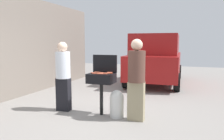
# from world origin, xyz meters

# --- Properties ---
(ground_plane) EXTENTS (24.00, 24.00, 0.00)m
(ground_plane) POSITION_xyz_m (0.00, 0.00, 0.00)
(ground_plane) COLOR gray
(house_wall_side) EXTENTS (0.24, 8.00, 3.15)m
(house_wall_side) POSITION_xyz_m (-3.00, 1.00, 1.58)
(house_wall_side) COLOR slate
(house_wall_side) RESTS_ON ground
(bbq_grill) EXTENTS (0.60, 0.44, 0.97)m
(bbq_grill) POSITION_xyz_m (0.17, -0.17, 0.82)
(bbq_grill) COLOR black
(bbq_grill) RESTS_ON ground
(grill_lid_open) EXTENTS (0.60, 0.05, 0.42)m
(grill_lid_open) POSITION_xyz_m (0.17, 0.05, 1.18)
(grill_lid_open) COLOR black
(grill_lid_open) RESTS_ON bbq_grill
(hot_dog_0) EXTENTS (0.13, 0.04, 0.03)m
(hot_dog_0) POSITION_xyz_m (0.08, -0.31, 0.98)
(hot_dog_0) COLOR #B74C33
(hot_dog_0) RESTS_ON bbq_grill
(hot_dog_1) EXTENTS (0.13, 0.04, 0.03)m
(hot_dog_1) POSITION_xyz_m (0.36, -0.15, 0.98)
(hot_dog_1) COLOR #AD4228
(hot_dog_1) RESTS_ON bbq_grill
(hot_dog_2) EXTENTS (0.13, 0.04, 0.03)m
(hot_dog_2) POSITION_xyz_m (0.03, -0.09, 0.98)
(hot_dog_2) COLOR #C6593D
(hot_dog_2) RESTS_ON bbq_grill
(hot_dog_3) EXTENTS (0.13, 0.04, 0.03)m
(hot_dog_3) POSITION_xyz_m (-0.01, -0.24, 0.98)
(hot_dog_3) COLOR #C6593D
(hot_dog_3) RESTS_ON bbq_grill
(hot_dog_4) EXTENTS (0.13, 0.03, 0.03)m
(hot_dog_4) POSITION_xyz_m (0.29, -0.26, 0.98)
(hot_dog_4) COLOR #B74C33
(hot_dog_4) RESTS_ON bbq_grill
(hot_dog_5) EXTENTS (0.13, 0.03, 0.03)m
(hot_dog_5) POSITION_xyz_m (0.27, -0.23, 0.98)
(hot_dog_5) COLOR #C6593D
(hot_dog_5) RESTS_ON bbq_grill
(hot_dog_6) EXTENTS (0.13, 0.04, 0.03)m
(hot_dog_6) POSITION_xyz_m (0.21, -0.32, 0.98)
(hot_dog_6) COLOR #C6593D
(hot_dog_6) RESTS_ON bbq_grill
(hot_dog_7) EXTENTS (0.13, 0.04, 0.03)m
(hot_dog_7) POSITION_xyz_m (0.04, -0.27, 0.98)
(hot_dog_7) COLOR #B74C33
(hot_dog_7) RESTS_ON bbq_grill
(hot_dog_8) EXTENTS (0.13, 0.03, 0.03)m
(hot_dog_8) POSITION_xyz_m (0.32, -0.03, 0.98)
(hot_dog_8) COLOR #B74C33
(hot_dog_8) RESTS_ON bbq_grill
(hot_dog_9) EXTENTS (0.13, 0.04, 0.03)m
(hot_dog_9) POSITION_xyz_m (0.30, -0.18, 0.98)
(hot_dog_9) COLOR #C6593D
(hot_dog_9) RESTS_ON bbq_grill
(hot_dog_10) EXTENTS (0.13, 0.04, 0.03)m
(hot_dog_10) POSITION_xyz_m (0.16, -0.27, 0.98)
(hot_dog_10) COLOR #B74C33
(hot_dog_10) RESTS_ON bbq_grill
(hot_dog_11) EXTENTS (0.13, 0.03, 0.03)m
(hot_dog_11) POSITION_xyz_m (0.35, -0.10, 0.98)
(hot_dog_11) COLOR #B74C33
(hot_dog_11) RESTS_ON bbq_grill
(hot_dog_12) EXTENTS (0.13, 0.04, 0.03)m
(hot_dog_12) POSITION_xyz_m (0.18, -0.16, 0.98)
(hot_dog_12) COLOR #C6593D
(hot_dog_12) RESTS_ON bbq_grill
(propane_tank) EXTENTS (0.32, 0.32, 0.62)m
(propane_tank) POSITION_xyz_m (0.57, -0.22, 0.32)
(propane_tank) COLOR silver
(propane_tank) RESTS_ON ground
(person_left) EXTENTS (0.36, 0.36, 1.70)m
(person_left) POSITION_xyz_m (-0.83, -0.21, 0.92)
(person_left) COLOR black
(person_left) RESTS_ON ground
(person_right) EXTENTS (0.37, 0.37, 1.76)m
(person_right) POSITION_xyz_m (1.03, -0.28, 0.95)
(person_right) COLOR gray
(person_right) RESTS_ON ground
(parked_minivan) EXTENTS (2.19, 4.48, 2.02)m
(parked_minivan) POSITION_xyz_m (0.67, 4.52, 1.03)
(parked_minivan) COLOR maroon
(parked_minivan) RESTS_ON ground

